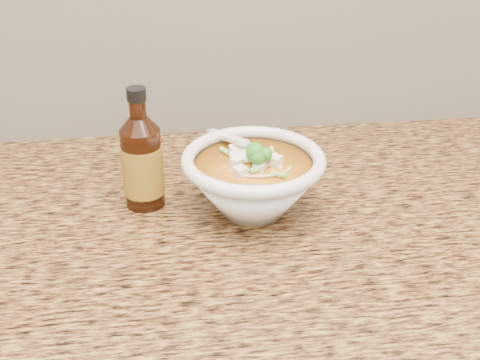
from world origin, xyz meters
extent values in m
cube|color=beige|center=(0.00, 1.99, 1.15)|extent=(4.00, 0.02, 0.50)
cube|color=olive|center=(0.00, 1.68, 0.88)|extent=(4.00, 0.68, 0.04)
cylinder|color=white|center=(0.01, 1.68, 0.90)|extent=(0.09, 0.09, 0.01)
torus|color=white|center=(0.01, 1.68, 0.99)|extent=(0.21, 0.21, 0.02)
torus|color=beige|center=(0.02, 1.68, 0.98)|extent=(0.06, 0.06, 0.00)
torus|color=beige|center=(0.00, 1.66, 0.98)|extent=(0.07, 0.07, 0.00)
torus|color=beige|center=(0.00, 1.69, 0.98)|extent=(0.11, 0.11, 0.00)
torus|color=beige|center=(0.00, 1.68, 0.98)|extent=(0.15, 0.15, 0.00)
torus|color=beige|center=(-0.01, 1.69, 0.97)|extent=(0.13, 0.13, 0.00)
torus|color=beige|center=(-0.01, 1.66, 0.97)|extent=(0.10, 0.10, 0.00)
torus|color=beige|center=(0.01, 1.67, 0.97)|extent=(0.11, 0.11, 0.00)
cube|color=silver|center=(0.06, 1.69, 0.99)|extent=(0.02, 0.02, 0.02)
cube|color=silver|center=(-0.01, 1.70, 0.99)|extent=(0.02, 0.02, 0.02)
cube|color=silver|center=(0.01, 1.65, 0.99)|extent=(0.02, 0.02, 0.02)
cube|color=silver|center=(0.03, 1.70, 0.99)|extent=(0.02, 0.02, 0.02)
cube|color=silver|center=(-0.01, 1.65, 0.99)|extent=(0.02, 0.02, 0.02)
cube|color=silver|center=(0.05, 1.66, 0.99)|extent=(0.02, 0.02, 0.02)
cube|color=silver|center=(-0.04, 1.69, 0.99)|extent=(0.02, 0.02, 0.02)
ellipsoid|color=#196014|center=(0.01, 1.66, 1.00)|extent=(0.04, 0.04, 0.04)
cylinder|color=#80C34B|center=(-0.05, 1.65, 0.99)|extent=(0.01, 0.02, 0.01)
cylinder|color=#80C34B|center=(0.06, 1.67, 0.99)|extent=(0.02, 0.01, 0.01)
cylinder|color=#80C34B|center=(-0.03, 1.71, 0.99)|extent=(0.02, 0.01, 0.01)
cylinder|color=#80C34B|center=(0.04, 1.67, 0.99)|extent=(0.02, 0.02, 0.01)
cylinder|color=#80C34B|center=(-0.03, 1.72, 0.99)|extent=(0.01, 0.02, 0.01)
cylinder|color=#80C34B|center=(-0.03, 1.70, 0.99)|extent=(0.02, 0.02, 0.01)
cylinder|color=#80C34B|center=(0.07, 1.67, 0.99)|extent=(0.02, 0.02, 0.01)
ellipsoid|color=white|center=(0.00, 1.70, 0.99)|extent=(0.05, 0.05, 0.02)
cube|color=white|center=(-0.02, 1.75, 0.99)|extent=(0.06, 0.11, 0.03)
cylinder|color=#3C1708|center=(-0.16, 1.72, 0.96)|extent=(0.08, 0.08, 0.13)
cylinder|color=#3C1708|center=(-0.16, 1.72, 1.06)|extent=(0.03, 0.03, 0.03)
cylinder|color=black|center=(-0.16, 1.72, 1.08)|extent=(0.04, 0.04, 0.02)
cylinder|color=red|center=(-0.16, 1.72, 0.96)|extent=(0.08, 0.08, 0.08)
camera|label=1|loc=(-0.11, 0.90, 1.39)|focal=45.00mm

